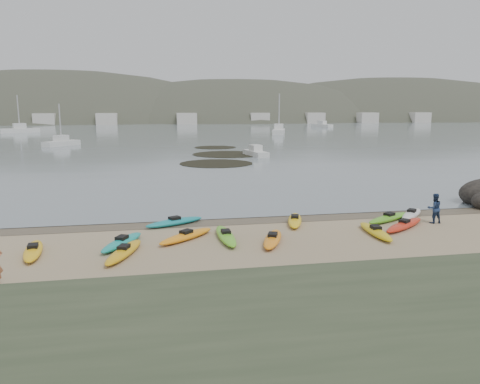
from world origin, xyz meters
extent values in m
plane|color=tan|center=(0.00, 0.00, 0.00)|extent=(600.00, 600.00, 0.00)
plane|color=brown|center=(0.00, -0.30, 0.00)|extent=(60.00, 60.00, 0.00)
plane|color=slate|center=(0.00, 300.00, 0.01)|extent=(1200.00, 1200.00, 0.00)
cube|color=#475138|center=(0.00, -17.50, 1.00)|extent=(60.00, 8.00, 2.00)
ellipsoid|color=orange|center=(-3.25, -3.62, 0.17)|extent=(3.00, 2.85, 0.34)
ellipsoid|color=yellow|center=(-9.72, -4.71, 0.17)|extent=(1.07, 3.20, 0.34)
ellipsoid|color=#67C928|center=(-1.43, -3.95, 0.17)|extent=(0.77, 3.70, 0.34)
ellipsoid|color=gold|center=(5.81, -4.53, 0.17)|extent=(0.91, 3.49, 0.34)
ellipsoid|color=yellow|center=(2.65, -1.64, 0.17)|extent=(1.68, 3.30, 0.34)
ellipsoid|color=teal|center=(-3.64, -0.80, 0.17)|extent=(3.29, 2.11, 0.34)
ellipsoid|color=orange|center=(0.58, -4.88, 0.17)|extent=(1.85, 3.23, 0.34)
ellipsoid|color=gold|center=(-5.98, -5.56, 0.17)|extent=(1.80, 3.53, 0.34)
ellipsoid|color=teal|center=(-6.13, -4.10, 0.17)|extent=(2.09, 3.21, 0.34)
ellipsoid|color=#59B323|center=(7.86, -2.06, 0.17)|extent=(3.51, 2.39, 0.34)
ellipsoid|color=red|center=(7.85, -3.62, 0.17)|extent=(3.50, 2.85, 0.34)
ellipsoid|color=white|center=(9.53, -1.48, 0.17)|extent=(2.73, 2.83, 0.34)
imported|color=navy|center=(9.96, -2.91, 0.80)|extent=(0.80, 0.64, 1.60)
cylinder|color=black|center=(2.20, 25.41, 0.03)|extent=(8.00, 8.00, 0.04)
cylinder|color=black|center=(5.07, 35.08, 0.03)|extent=(9.24, 9.24, 0.04)
cylinder|color=black|center=(4.91, 45.70, 0.03)|extent=(6.30, 6.30, 0.04)
cube|color=silver|center=(-18.64, 53.48, 0.45)|extent=(5.22, 6.28, 0.90)
cube|color=silver|center=(8.20, 32.47, 0.38)|extent=(2.35, 5.54, 0.75)
cube|color=silver|center=(24.12, 79.05, 0.62)|extent=(5.12, 9.18, 1.24)
cube|color=silver|center=(-35.38, 95.57, 0.61)|extent=(8.91, 5.68, 1.21)
cube|color=silver|center=(46.94, 112.20, 0.53)|extent=(4.94, 7.83, 1.06)
ellipsoid|color=#384235|center=(-45.00, 195.00, -18.00)|extent=(220.00, 120.00, 80.00)
ellipsoid|color=#384235|center=(35.00, 190.00, -15.30)|extent=(200.00, 110.00, 68.00)
ellipsoid|color=#384235|center=(120.00, 200.00, -17.10)|extent=(230.00, 130.00, 76.00)
cube|color=beige|center=(-42.00, 145.00, 2.00)|extent=(7.00, 5.00, 4.00)
cube|color=beige|center=(-18.00, 145.00, 2.00)|extent=(7.00, 5.00, 4.00)
cube|color=beige|center=(6.00, 145.00, 2.00)|extent=(7.00, 5.00, 4.00)
cube|color=beige|center=(30.00, 145.00, 2.00)|extent=(7.00, 5.00, 4.00)
cube|color=beige|center=(54.00, 145.00, 2.00)|extent=(7.00, 5.00, 4.00)
cube|color=beige|center=(78.00, 145.00, 2.00)|extent=(7.00, 5.00, 4.00)
cube|color=beige|center=(102.00, 145.00, 2.00)|extent=(7.00, 5.00, 4.00)
camera|label=1|loc=(-4.73, -24.79, 6.09)|focal=35.00mm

